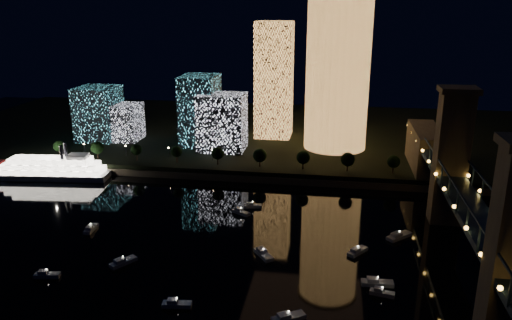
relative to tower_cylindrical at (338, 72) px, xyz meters
The scene contains 11 objects.
ground 136.83m from the tower_cylindrical, 100.56° to the right, with size 520.00×520.00×0.00m, color black.
far_bank 58.32m from the tower_cylindrical, 125.86° to the left, with size 420.00×160.00×5.00m, color black.
seawall 66.74m from the tower_cylindrical, 117.67° to the right, with size 420.00×6.00×3.00m, color #6B5E4C.
tower_cylindrical is the anchor object (origin of this frame).
tower_rectangular 40.24m from the tower_cylindrical, 151.40° to the left, with size 19.95×19.95×63.48m, color #FCA850.
midrise_blocks 93.36m from the tower_cylindrical, behind, with size 94.20×31.16×36.62m.
truss_bridge 133.23m from the tower_cylindrical, 71.51° to the right, with size 13.00×266.00×50.00m.
riverboat 148.04m from the tower_cylindrical, 156.82° to the right, with size 56.92×17.35×16.88m.
motorboats 126.64m from the tower_cylindrical, 100.68° to the right, with size 114.26×76.73×2.78m.
esplanade_trees 71.69m from the tower_cylindrical, 141.59° to the right, with size 165.63×6.47×8.74m.
street_lamps 75.43m from the tower_cylindrical, 150.08° to the right, with size 132.70×0.70×5.65m.
Camera 1 is at (23.14, -129.43, 77.17)m, focal length 35.00 mm.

